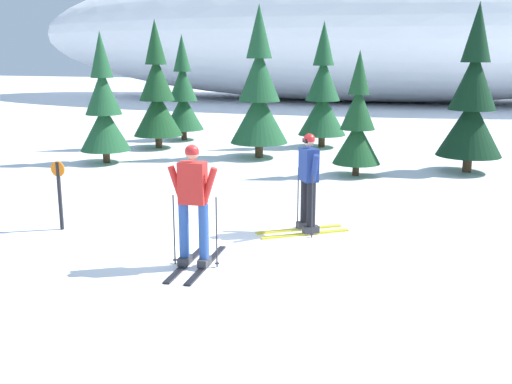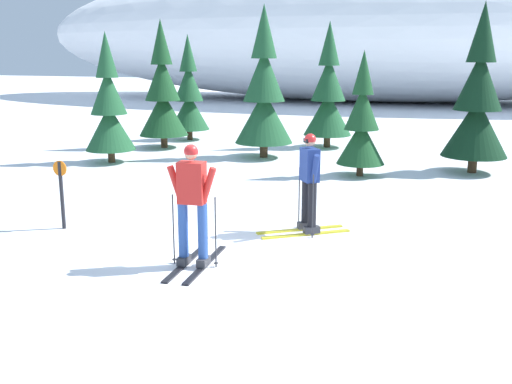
{
  "view_description": "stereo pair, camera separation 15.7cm",
  "coord_description": "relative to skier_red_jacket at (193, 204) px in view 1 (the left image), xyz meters",
  "views": [
    {
      "loc": [
        3.58,
        -8.8,
        3.16
      ],
      "look_at": [
        0.68,
        0.21,
        0.95
      ],
      "focal_mm": 42.13,
      "sensor_mm": 36.0,
      "label": 1
    },
    {
      "loc": [
        3.73,
        -8.75,
        3.16
      ],
      "look_at": [
        0.68,
        0.21,
        0.95
      ],
      "focal_mm": 42.13,
      "sensor_mm": 36.0,
      "label": 2
    }
  ],
  "objects": [
    {
      "name": "pine_tree_far_left",
      "position": [
        -5.95,
        7.25,
        0.59
      ],
      "size": [
        1.45,
        1.45,
        3.75
      ],
      "color": "#47301E",
      "rests_on": "ground"
    },
    {
      "name": "snow_ridge_background",
      "position": [
        -2.21,
        32.35,
        3.46
      ],
      "size": [
        46.44,
        16.32,
        8.86
      ],
      "primitive_type": "ellipsoid",
      "color": "white",
      "rests_on": "ground"
    },
    {
      "name": "skier_navy_jacket",
      "position": [
        1.21,
        2.27,
        -0.05
      ],
      "size": [
        1.57,
        1.29,
        1.79
      ],
      "color": "gold",
      "rests_on": "ground"
    },
    {
      "name": "pine_tree_center_left",
      "position": [
        -5.76,
        12.27,
        0.61
      ],
      "size": [
        1.46,
        1.46,
        3.79
      ],
      "color": "#47301E",
      "rests_on": "ground"
    },
    {
      "name": "pine_tree_right",
      "position": [
        1.27,
        7.63,
        0.37
      ],
      "size": [
        1.25,
        1.25,
        3.22
      ],
      "color": "#47301E",
      "rests_on": "ground"
    },
    {
      "name": "ground_plane",
      "position": [
        -0.08,
        0.92,
        -0.98
      ],
      "size": [
        120.0,
        120.0,
        0.0
      ],
      "primitive_type": "plane",
      "color": "white"
    },
    {
      "name": "trail_marker_post",
      "position": [
        -3.09,
        1.06,
        -0.25
      ],
      "size": [
        0.28,
        0.07,
        1.26
      ],
      "color": "black",
      "rests_on": "ground"
    },
    {
      "name": "pine_tree_far_right",
      "position": [
        4.06,
        9.04,
        0.88
      ],
      "size": [
        1.71,
        1.71,
        4.44
      ],
      "color": "#47301E",
      "rests_on": "ground"
    },
    {
      "name": "pine_tree_center",
      "position": [
        -1.99,
        9.51,
        0.93
      ],
      "size": [
        1.76,
        1.76,
        4.55
      ],
      "color": "#47301E",
      "rests_on": "ground"
    },
    {
      "name": "pine_tree_left",
      "position": [
        -5.78,
        10.26,
        0.79
      ],
      "size": [
        1.63,
        1.63,
        4.22
      ],
      "color": "#47301E",
      "rests_on": "ground"
    },
    {
      "name": "skier_red_jacket",
      "position": [
        0.0,
        0.0,
        0.0
      ],
      "size": [
        0.77,
        1.76,
        1.86
      ],
      "color": "black",
      "rests_on": "ground"
    },
    {
      "name": "pine_tree_center_right",
      "position": [
        -0.58,
        12.13,
        0.77
      ],
      "size": [
        1.61,
        1.61,
        4.17
      ],
      "color": "#47301E",
      "rests_on": "ground"
    }
  ]
}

